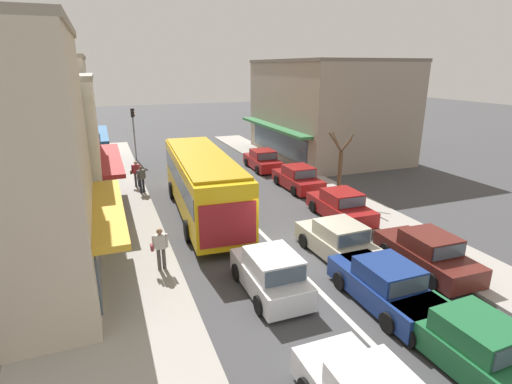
{
  "coord_description": "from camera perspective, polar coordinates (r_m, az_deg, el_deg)",
  "views": [
    {
      "loc": [
        -6.37,
        -13.54,
        7.39
      ],
      "look_at": [
        0.67,
        4.72,
        1.2
      ],
      "focal_mm": 28.0,
      "sensor_mm": 36.0,
      "label": 1
    }
  ],
  "objects": [
    {
      "name": "kerb_right",
      "position": [
        24.36,
        11.13,
        -0.3
      ],
      "size": [
        2.8,
        44.0,
        0.12
      ],
      "primitive_type": "cube",
      "color": "#A39E96",
      "rests_on": "ground"
    },
    {
      "name": "street_tree_right",
      "position": [
        23.16,
        11.88,
        3.37
      ],
      "size": [
        1.68,
        1.92,
        3.99
      ],
      "color": "brown",
      "rests_on": "ground"
    },
    {
      "name": "traffic_light_downstreet",
      "position": [
        33.89,
        -17.1,
        9.1
      ],
      "size": [
        0.33,
        0.24,
        4.2
      ],
      "color": "gray",
      "rests_on": "ground"
    },
    {
      "name": "sedan_adjacent_lane_lead",
      "position": [
        16.47,
        11.74,
        -6.94
      ],
      "size": [
        2.01,
        4.26,
        1.47
      ],
      "color": "#B7B29E",
      "rests_on": "ground"
    },
    {
      "name": "pedestrian_far_walker",
      "position": [
        24.62,
        -16.06,
        1.97
      ],
      "size": [
        0.53,
        0.35,
        1.63
      ],
      "color": "#232838",
      "rests_on": "sidewalk_left"
    },
    {
      "name": "lane_centre_line",
      "position": [
        20.07,
        -1.04,
        -4.04
      ],
      "size": [
        0.2,
        28.0,
        0.01
      ],
      "primitive_type": "cube",
      "color": "silver",
      "rests_on": "ground"
    },
    {
      "name": "building_right_far",
      "position": [
        34.85,
        10.06,
        11.63
      ],
      "size": [
        10.04,
        12.86,
        7.91
      ],
      "color": "gray",
      "rests_on": "ground"
    },
    {
      "name": "ground_plane",
      "position": [
        16.69,
        3.74,
        -8.76
      ],
      "size": [
        140.0,
        140.0,
        0.0
      ],
      "primitive_type": "plane",
      "color": "#3F3F42"
    },
    {
      "name": "shopfront_mid_block",
      "position": [
        22.69,
        -30.52,
        5.26
      ],
      "size": [
        8.26,
        8.53,
        7.01
      ],
      "color": "silver",
      "rests_on": "ground"
    },
    {
      "name": "shopfront_far_end",
      "position": [
        31.28,
        -28.35,
        9.34
      ],
      "size": [
        7.4,
        8.37,
        8.09
      ],
      "color": "beige",
      "rests_on": "ground"
    },
    {
      "name": "pedestrian_with_handbag_near",
      "position": [
        26.02,
        -16.75,
        2.73
      ],
      "size": [
        0.66,
        0.32,
        1.63
      ],
      "color": "#333338",
      "rests_on": "sidewalk_left"
    },
    {
      "name": "sedan_behind_bus_near",
      "position": [
        12.08,
        28.62,
        -18.74
      ],
      "size": [
        2.02,
        4.26,
        1.47
      ],
      "color": "#1E6638",
      "rests_on": "ground"
    },
    {
      "name": "sedan_adjacent_lane_trail",
      "position": [
        13.79,
        17.99,
        -12.59
      ],
      "size": [
        1.92,
        4.21,
        1.47
      ],
      "color": "navy",
      "rests_on": "ground"
    },
    {
      "name": "parked_sedan_kerb_second",
      "position": [
        20.53,
        11.98,
        -1.98
      ],
      "size": [
        1.98,
        4.24,
        1.47
      ],
      "color": "maroon",
      "rests_on": "ground"
    },
    {
      "name": "hatchback_queue_gap_filler",
      "position": [
        13.72,
        2.1,
        -11.58
      ],
      "size": [
        1.82,
        3.7,
        1.54
      ],
      "color": "silver",
      "rests_on": "ground"
    },
    {
      "name": "sidewalk_left",
      "position": [
        20.87,
        -20.91,
        -4.19
      ],
      "size": [
        5.2,
        44.0,
        0.14
      ],
      "primitive_type": "cube",
      "color": "#A39E96",
      "rests_on": "ground"
    },
    {
      "name": "parked_sedan_kerb_front",
      "position": [
        16.49,
        23.23,
        -8.05
      ],
      "size": [
        1.99,
        4.25,
        1.47
      ],
      "color": "#561E19",
      "rests_on": "ground"
    },
    {
      "name": "city_bus",
      "position": [
        20.35,
        -7.68,
        1.68
      ],
      "size": [
        3.19,
        10.98,
        3.23
      ],
      "color": "yellow",
      "rests_on": "ground"
    },
    {
      "name": "parked_sedan_kerb_third",
      "position": [
        25.14,
        5.98,
        1.93
      ],
      "size": [
        1.91,
        4.21,
        1.47
      ],
      "color": "maroon",
      "rests_on": "ground"
    },
    {
      "name": "pedestrian_browsing_midblock",
      "position": [
        15.19,
        -13.54,
        -7.56
      ],
      "size": [
        0.65,
        0.25,
        1.63
      ],
      "color": "#4C4742",
      "rests_on": "sidewalk_left"
    },
    {
      "name": "parked_sedan_kerb_rear",
      "position": [
        29.86,
        0.95,
        4.53
      ],
      "size": [
        2.0,
        4.25,
        1.47
      ],
      "color": "maroon",
      "rests_on": "ground"
    }
  ]
}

